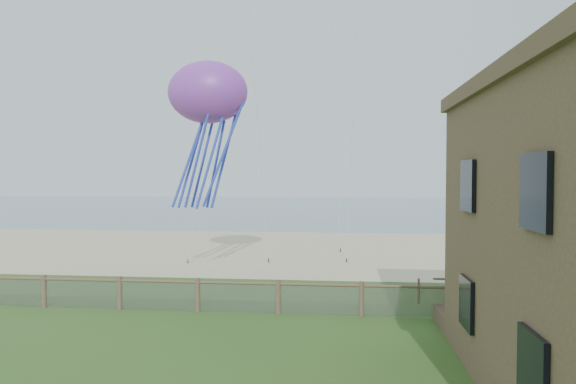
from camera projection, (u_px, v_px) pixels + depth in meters
name	position (u px, v px, depth m)	size (l,w,h in m)	color
ground	(249.00, 380.00, 12.69)	(160.00, 160.00, 0.00)	#29521C
sand_beach	(307.00, 250.00, 34.57)	(72.00, 20.00, 0.02)	#C1B48C
ocean	(325.00, 207.00, 78.31)	(160.00, 68.00, 0.02)	slate
chainlink_fence	(278.00, 299.00, 18.64)	(36.20, 0.20, 1.25)	brown
picnic_table	(521.00, 318.00, 16.83)	(1.79, 1.35, 0.75)	brown
octopus_kite	(208.00, 132.00, 25.75)	(3.79, 2.68, 7.81)	#FB276E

